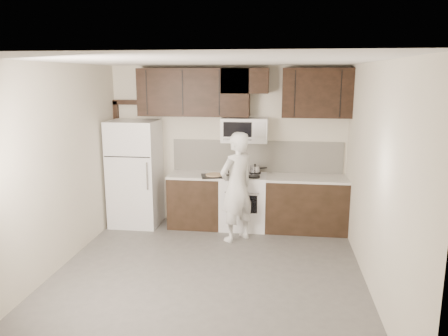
% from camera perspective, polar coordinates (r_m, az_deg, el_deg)
% --- Properties ---
extents(floor, '(4.50, 4.50, 0.00)m').
position_cam_1_polar(floor, '(5.78, -2.27, -14.05)').
color(floor, '#575451').
rests_on(floor, ground).
extents(back_wall, '(4.00, 0.00, 4.00)m').
position_cam_1_polar(back_wall, '(7.51, 0.52, 2.93)').
color(back_wall, beige).
rests_on(back_wall, ground).
extents(ceiling, '(4.50, 4.50, 0.00)m').
position_cam_1_polar(ceiling, '(5.19, -2.52, 13.80)').
color(ceiling, white).
rests_on(ceiling, back_wall).
extents(counter_run, '(2.95, 0.64, 0.91)m').
position_cam_1_polar(counter_run, '(7.36, 4.90, -4.45)').
color(counter_run, black).
rests_on(counter_run, floor).
extents(stove, '(0.76, 0.66, 0.94)m').
position_cam_1_polar(stove, '(7.37, 2.54, -4.35)').
color(stove, white).
rests_on(stove, floor).
extents(backsplash, '(2.90, 0.02, 0.54)m').
position_cam_1_polar(backsplash, '(7.48, 4.31, 1.54)').
color(backsplash, silver).
rests_on(backsplash, counter_run).
extents(upper_cabinets, '(3.48, 0.35, 0.78)m').
position_cam_1_polar(upper_cabinets, '(7.22, 2.03, 10.00)').
color(upper_cabinets, black).
rests_on(upper_cabinets, back_wall).
extents(microwave, '(0.76, 0.42, 0.40)m').
position_cam_1_polar(microwave, '(7.25, 2.70, 4.98)').
color(microwave, white).
rests_on(microwave, upper_cabinets).
extents(refrigerator, '(0.80, 0.76, 1.80)m').
position_cam_1_polar(refrigerator, '(7.59, -11.52, -0.67)').
color(refrigerator, white).
rests_on(refrigerator, floor).
extents(door_trim, '(0.50, 0.08, 2.12)m').
position_cam_1_polar(door_trim, '(7.95, -13.41, 2.36)').
color(door_trim, black).
rests_on(door_trim, floor).
extents(saucepan, '(0.29, 0.18, 0.17)m').
position_cam_1_polar(saucepan, '(7.38, 4.08, -0.20)').
color(saucepan, silver).
rests_on(saucepan, stove).
extents(baking_tray, '(0.48, 0.40, 0.02)m').
position_cam_1_polar(baking_tray, '(7.15, -1.29, -1.05)').
color(baking_tray, black).
rests_on(baking_tray, counter_run).
extents(pizza, '(0.34, 0.34, 0.02)m').
position_cam_1_polar(pizza, '(7.14, -1.29, -0.88)').
color(pizza, beige).
rests_on(pizza, baking_tray).
extents(person, '(0.72, 0.74, 1.71)m').
position_cam_1_polar(person, '(6.71, 1.64, -2.51)').
color(person, silver).
rests_on(person, floor).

